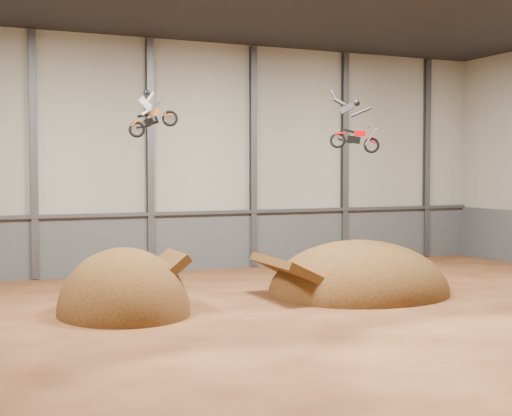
{
  "coord_description": "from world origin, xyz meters",
  "views": [
    {
      "loc": [
        -14.41,
        -26.65,
        6.12
      ],
      "look_at": [
        -1.14,
        4.0,
        4.37
      ],
      "focal_mm": 50.0,
      "sensor_mm": 36.0,
      "label": 1
    }
  ],
  "objects_px": {
    "fmx_rider_a": "(156,108)",
    "landing_ramp": "(359,293)",
    "fmx_rider_b": "(353,122)",
    "takeoff_ramp": "(124,313)"
  },
  "relations": [
    {
      "from": "landing_ramp",
      "to": "fmx_rider_a",
      "type": "height_order",
      "value": "fmx_rider_a"
    },
    {
      "from": "takeoff_ramp",
      "to": "fmx_rider_a",
      "type": "relative_size",
      "value": 2.86
    },
    {
      "from": "takeoff_ramp",
      "to": "fmx_rider_b",
      "type": "height_order",
      "value": "fmx_rider_b"
    },
    {
      "from": "landing_ramp",
      "to": "fmx_rider_b",
      "type": "relative_size",
      "value": 2.98
    },
    {
      "from": "takeoff_ramp",
      "to": "fmx_rider_a",
      "type": "xyz_separation_m",
      "value": [
        1.8,
        1.16,
        8.92
      ]
    },
    {
      "from": "takeoff_ramp",
      "to": "fmx_rider_a",
      "type": "height_order",
      "value": "fmx_rider_a"
    },
    {
      "from": "landing_ramp",
      "to": "fmx_rider_b",
      "type": "xyz_separation_m",
      "value": [
        -1.17,
        -1.28,
        8.41
      ]
    },
    {
      "from": "takeoff_ramp",
      "to": "fmx_rider_b",
      "type": "xyz_separation_m",
      "value": [
        10.74,
        -1.03,
        8.41
      ]
    },
    {
      "from": "takeoff_ramp",
      "to": "landing_ramp",
      "type": "xyz_separation_m",
      "value": [
        11.91,
        0.25,
        0.0
      ]
    },
    {
      "from": "fmx_rider_a",
      "to": "landing_ramp",
      "type": "bearing_deg",
      "value": 4.32
    }
  ]
}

